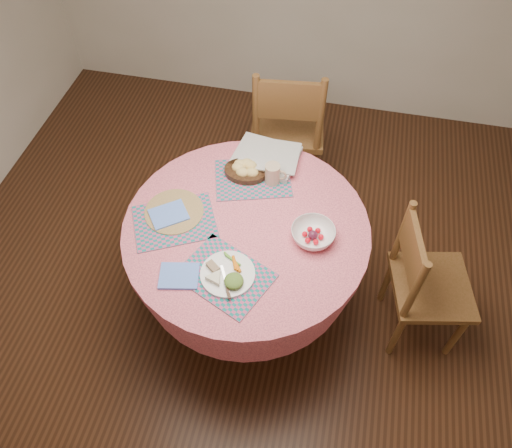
# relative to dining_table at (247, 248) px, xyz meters

# --- Properties ---
(ground) EXTENTS (4.00, 4.00, 0.00)m
(ground) POSITION_rel_dining_table_xyz_m (0.00, 0.00, -0.56)
(ground) COLOR #331C0F
(ground) RESTS_ON ground
(room_envelope) EXTENTS (4.01, 4.01, 2.71)m
(room_envelope) POSITION_rel_dining_table_xyz_m (0.00, 0.00, 1.16)
(room_envelope) COLOR silver
(room_envelope) RESTS_ON ground
(dining_table) EXTENTS (1.24, 1.24, 0.75)m
(dining_table) POSITION_rel_dining_table_xyz_m (0.00, 0.00, 0.00)
(dining_table) COLOR #FC7684
(dining_table) RESTS_ON ground
(chair_right) EXTENTS (0.48, 0.50, 0.91)m
(chair_right) POSITION_rel_dining_table_xyz_m (0.94, 0.04, -0.08)
(chair_right) COLOR brown
(chair_right) RESTS_ON ground
(chair_back) EXTENTS (0.52, 0.51, 1.02)m
(chair_back) POSITION_rel_dining_table_xyz_m (0.04, 1.01, -0.02)
(chair_back) COLOR brown
(chair_back) RESTS_ON ground
(placemat_front) EXTENTS (0.49, 0.44, 0.01)m
(placemat_front) POSITION_rel_dining_table_xyz_m (-0.03, -0.30, 0.20)
(placemat_front) COLOR #157673
(placemat_front) RESTS_ON dining_table
(placemat_left) EXTENTS (0.49, 0.45, 0.01)m
(placemat_left) POSITION_rel_dining_table_xyz_m (-0.36, -0.05, 0.20)
(placemat_left) COLOR #157673
(placemat_left) RESTS_ON dining_table
(placemat_back) EXTENTS (0.47, 0.40, 0.01)m
(placemat_back) POSITION_rel_dining_table_xyz_m (-0.04, 0.32, 0.20)
(placemat_back) COLOR #157673
(placemat_back) RESTS_ON dining_table
(wicker_trivet) EXTENTS (0.30, 0.30, 0.01)m
(wicker_trivet) POSITION_rel_dining_table_xyz_m (-0.38, 0.01, 0.20)
(wicker_trivet) COLOR olive
(wicker_trivet) RESTS_ON dining_table
(napkin_near) EXTENTS (0.20, 0.17, 0.01)m
(napkin_near) POSITION_rel_dining_table_xyz_m (-0.24, -0.35, 0.20)
(napkin_near) COLOR #5F8CF5
(napkin_near) RESTS_ON dining_table
(napkin_far) EXTENTS (0.23, 0.22, 0.01)m
(napkin_far) POSITION_rel_dining_table_xyz_m (-0.39, -0.02, 0.21)
(napkin_far) COLOR #5F8CF5
(napkin_far) RESTS_ON placemat_left
(dinner_plate) EXTENTS (0.25, 0.25, 0.05)m
(dinner_plate) POSITION_rel_dining_table_xyz_m (-0.01, -0.31, 0.22)
(dinner_plate) COLOR white
(dinner_plate) RESTS_ON placemat_front
(bread_bowl) EXTENTS (0.23, 0.23, 0.08)m
(bread_bowl) POSITION_rel_dining_table_xyz_m (-0.08, 0.34, 0.23)
(bread_bowl) COLOR black
(bread_bowl) RESTS_ON placemat_back
(latte_mug) EXTENTS (0.12, 0.08, 0.11)m
(latte_mug) POSITION_rel_dining_table_xyz_m (0.07, 0.32, 0.26)
(latte_mug) COLOR #C8AC89
(latte_mug) RESTS_ON placemat_back
(fruit_bowl) EXTENTS (0.23, 0.23, 0.07)m
(fruit_bowl) POSITION_rel_dining_table_xyz_m (0.33, -0.00, 0.23)
(fruit_bowl) COLOR white
(fruit_bowl) RESTS_ON dining_table
(newspaper_stack) EXTENTS (0.38, 0.32, 0.04)m
(newspaper_stack) POSITION_rel_dining_table_xyz_m (0.01, 0.47, 0.22)
(newspaper_stack) COLOR silver
(newspaper_stack) RESTS_ON dining_table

